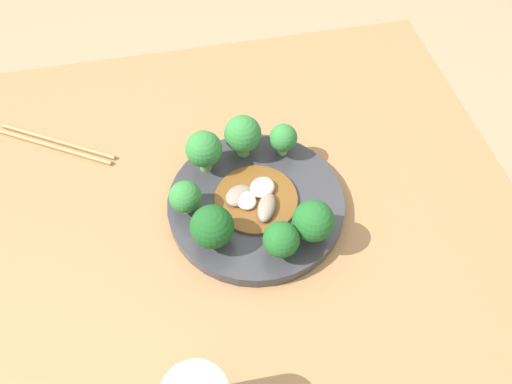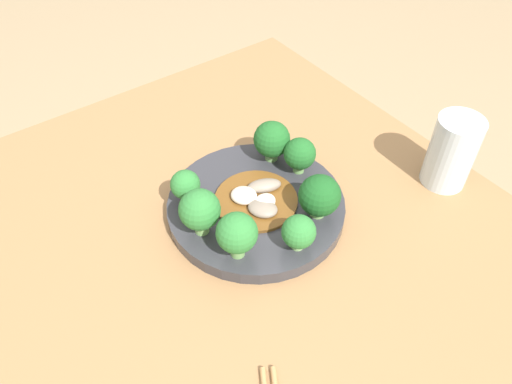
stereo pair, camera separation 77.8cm
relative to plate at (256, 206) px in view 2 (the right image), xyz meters
name	(u,v)px [view 2 (the right image)]	position (x,y,z in m)	size (l,w,h in m)	color
table	(258,353)	(0.04, -0.03, -0.36)	(0.89, 0.73, 0.71)	olive
plate	(256,206)	(0.00, 0.00, 0.00)	(0.26, 0.26, 0.02)	#333338
broccoli_southwest	(185,185)	(-0.06, -0.08, 0.04)	(0.04, 0.04, 0.06)	#89B76B
broccoli_south	(200,210)	(0.00, -0.09, 0.05)	(0.06, 0.06, 0.07)	#7AAD5B
broccoli_northeast	(320,196)	(0.07, 0.06, 0.05)	(0.06, 0.06, 0.07)	#7AAD5B
broccoli_northwest	(272,140)	(-0.06, 0.08, 0.05)	(0.06, 0.06, 0.07)	#70A356
broccoli_southeast	(237,234)	(0.06, -0.08, 0.05)	(0.05, 0.05, 0.07)	#70A356
broccoli_east	(299,232)	(0.10, 0.00, 0.04)	(0.05, 0.05, 0.05)	#89B76B
broccoli_north	(300,154)	(-0.01, 0.09, 0.04)	(0.05, 0.05, 0.06)	#70A356
stirfry_center	(257,199)	(0.00, 0.00, 0.02)	(0.12, 0.12, 0.02)	brown
drinking_glass	(452,152)	(0.12, 0.28, 0.05)	(0.07, 0.07, 0.12)	silver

